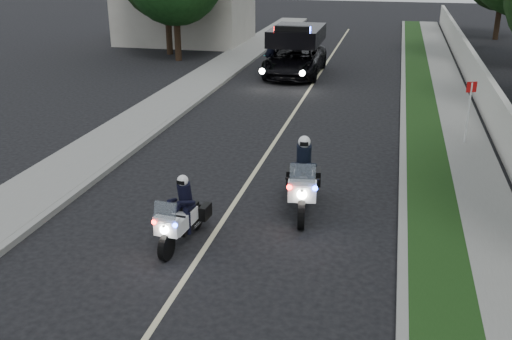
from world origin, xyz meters
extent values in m
plane|color=black|center=(0.00, 0.00, 0.00)|extent=(120.00, 120.00, 0.00)
cube|color=gray|center=(4.10, 10.00, 0.07)|extent=(0.20, 60.00, 0.15)
cube|color=#193814|center=(4.80, 10.00, 0.08)|extent=(1.20, 60.00, 0.16)
cube|color=gray|center=(6.10, 10.00, 0.08)|extent=(1.40, 60.00, 0.16)
cube|color=beige|center=(7.10, 10.00, 0.75)|extent=(0.22, 60.00, 1.50)
cube|color=gray|center=(-4.10, 10.00, 0.07)|extent=(0.20, 60.00, 0.15)
cube|color=gray|center=(-5.20, 10.00, 0.08)|extent=(2.00, 60.00, 0.16)
cube|color=#BFB78C|center=(0.00, 10.00, 0.00)|extent=(0.12, 50.00, 0.01)
imported|color=black|center=(-1.16, 17.23, 0.00)|extent=(2.59, 5.57, 2.70)
imported|color=black|center=(-2.48, 17.65, 0.00)|extent=(0.73, 1.81, 0.93)
imported|color=black|center=(-2.48, 17.65, 0.00)|extent=(0.69, 0.47, 1.91)
camera|label=1|loc=(3.59, -11.20, 6.03)|focal=40.82mm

